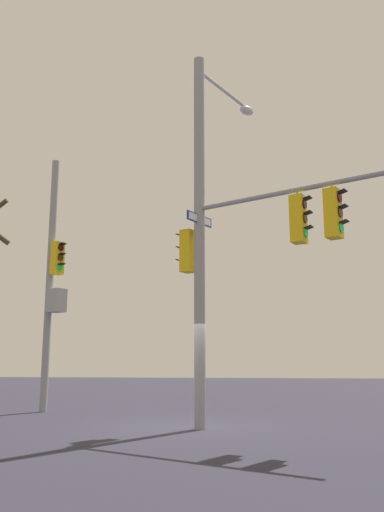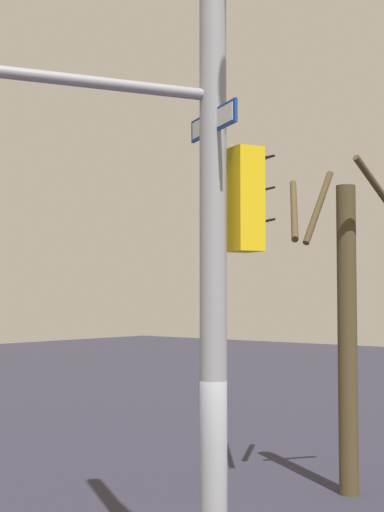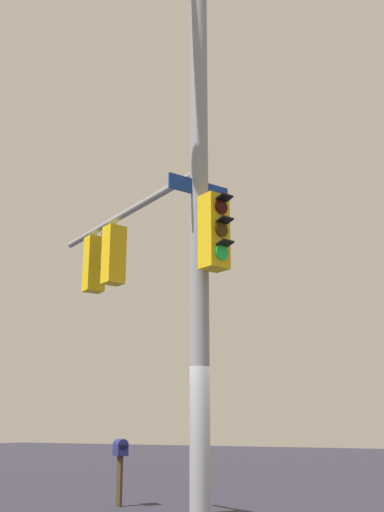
{
  "view_description": "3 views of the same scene",
  "coord_description": "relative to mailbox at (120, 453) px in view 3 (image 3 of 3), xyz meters",
  "views": [
    {
      "loc": [
        -13.52,
        -1.93,
        1.59
      ],
      "look_at": [
        -0.26,
        -0.24,
        4.24
      ],
      "focal_mm": 37.35,
      "sensor_mm": 36.0,
      "label": 1
    },
    {
      "loc": [
        4.34,
        -6.45,
        3.36
      ],
      "look_at": [
        -0.47,
        -0.69,
        3.77
      ],
      "focal_mm": 52.02,
      "sensor_mm": 36.0,
      "label": 2
    },
    {
      "loc": [
        7.15,
        3.29,
        1.72
      ],
      "look_at": [
        -0.11,
        -0.42,
        4.03
      ],
      "focal_mm": 41.75,
      "sensor_mm": 36.0,
      "label": 3
    }
  ],
  "objects": [
    {
      "name": "main_signal_pole_assembly",
      "position": [
        3.9,
        3.35,
        3.95
      ],
      "size": [
        4.95,
        4.88,
        9.7
      ],
      "rotation": [
        0.0,
        0.0,
        4.23
      ],
      "color": "gray",
      "rests_on": "ground"
    },
    {
      "name": "mailbox",
      "position": [
        0.0,
        0.0,
        0.0
      ],
      "size": [
        0.47,
        0.49,
        1.41
      ],
      "rotation": [
        0.0,
        0.0,
        5.59
      ],
      "color": "#4C3823",
      "rests_on": "ground"
    }
  ]
}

